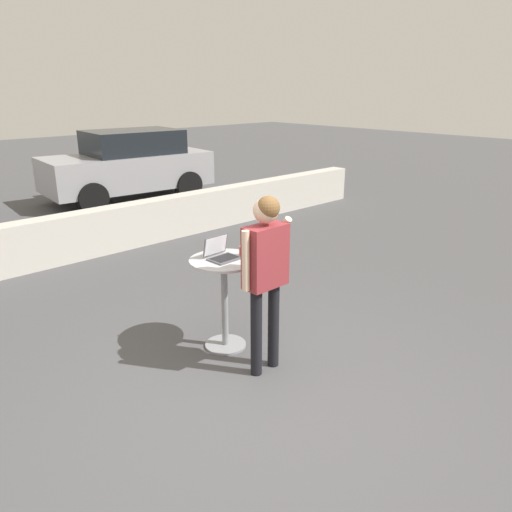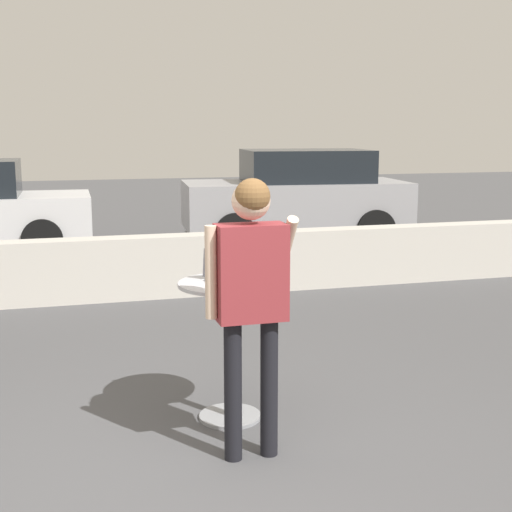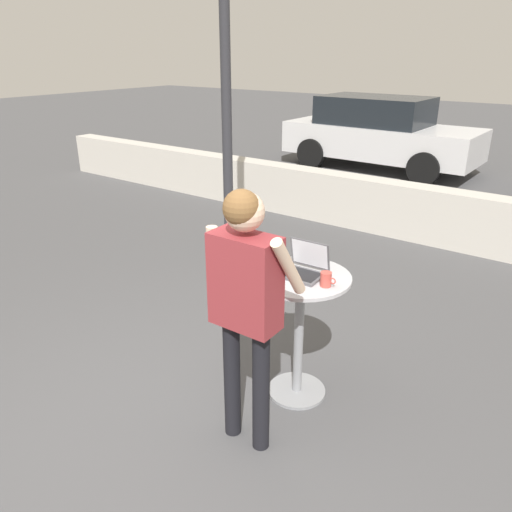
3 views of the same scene
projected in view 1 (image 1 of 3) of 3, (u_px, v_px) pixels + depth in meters
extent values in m
plane|color=#4C4C4F|center=(261.00, 405.00, 4.37)|extent=(50.00, 50.00, 0.00)
cube|color=beige|center=(42.00, 243.00, 7.59)|extent=(14.53, 0.35, 0.74)
cylinder|color=gray|center=(226.00, 345.00, 5.36)|extent=(0.44, 0.44, 0.03)
cylinder|color=gray|center=(225.00, 304.00, 5.20)|extent=(0.07, 0.07, 0.94)
cylinder|color=#B7B7BC|center=(224.00, 260.00, 5.04)|extent=(0.70, 0.70, 0.02)
cube|color=#515156|center=(224.00, 259.00, 5.03)|extent=(0.31, 0.24, 0.02)
cube|color=black|center=(224.00, 258.00, 5.03)|extent=(0.27, 0.19, 0.00)
cube|color=#515156|center=(215.00, 245.00, 5.08)|extent=(0.30, 0.07, 0.21)
cube|color=white|center=(216.00, 245.00, 5.08)|extent=(0.28, 0.05, 0.19)
cylinder|color=#C14C42|center=(243.00, 251.00, 5.13)|extent=(0.08, 0.08, 0.10)
torus|color=#C14C42|center=(246.00, 250.00, 5.17)|extent=(0.04, 0.01, 0.04)
cylinder|color=black|center=(256.00, 333.00, 4.70)|extent=(0.11, 0.11, 0.88)
cylinder|color=black|center=(273.00, 325.00, 4.85)|extent=(0.11, 0.11, 0.88)
cube|color=maroon|center=(265.00, 256.00, 4.54)|extent=(0.42, 0.21, 0.58)
sphere|color=beige|center=(266.00, 210.00, 4.40)|extent=(0.23, 0.23, 0.23)
sphere|color=brown|center=(268.00, 208.00, 4.37)|extent=(0.21, 0.21, 0.21)
cylinder|color=beige|center=(246.00, 261.00, 4.38)|extent=(0.07, 0.07, 0.55)
cylinder|color=beige|center=(278.00, 236.00, 4.72)|extent=(0.07, 0.33, 0.43)
cube|color=#9E9EA3|center=(128.00, 171.00, 11.97)|extent=(3.99, 2.04, 0.79)
cube|color=black|center=(133.00, 142.00, 11.86)|extent=(2.25, 1.68, 0.55)
cylinder|color=black|center=(93.00, 198.00, 10.79)|extent=(0.69, 0.28, 0.67)
cylinder|color=black|center=(68.00, 187.00, 11.99)|extent=(0.69, 0.28, 0.67)
cylinder|color=black|center=(188.00, 185.00, 12.18)|extent=(0.69, 0.28, 0.67)
cylinder|color=black|center=(158.00, 176.00, 13.38)|extent=(0.69, 0.28, 0.67)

